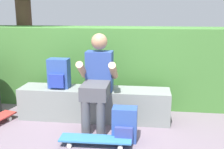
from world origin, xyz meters
name	(u,v)px	position (x,y,z in m)	size (l,w,h in m)	color
ground_plane	(87,132)	(0.00, 0.00, 0.00)	(24.00, 24.00, 0.00)	slate
bench_main	(94,104)	(0.00, 0.45, 0.22)	(2.04, 0.40, 0.43)	gray
person_skater	(98,78)	(0.09, 0.24, 0.64)	(0.49, 0.62, 1.18)	#2D4793
skateboard_near_person	(96,139)	(0.16, -0.31, 0.07)	(0.81, 0.23, 0.09)	teal
backpack_on_bench	(59,74)	(-0.48, 0.44, 0.63)	(0.28, 0.23, 0.40)	#2D4C99
backpack_on_ground	(125,125)	(0.47, -0.16, 0.19)	(0.28, 0.23, 0.40)	#2D4C99
hedge_row	(124,66)	(0.35, 1.18, 0.61)	(4.52, 0.64, 1.21)	#407733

